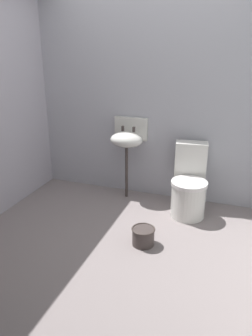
# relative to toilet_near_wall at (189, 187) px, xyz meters

# --- Properties ---
(ground_plane) EXTENTS (3.34, 2.98, 0.08)m
(ground_plane) POSITION_rel_toilet_near_wall_xyz_m (-0.54, -0.94, -0.36)
(ground_plane) COLOR gray
(wall_back) EXTENTS (3.34, 0.10, 2.34)m
(wall_back) POSITION_rel_toilet_near_wall_xyz_m (-0.54, 0.40, 0.85)
(wall_back) COLOR #ADADB6
(wall_back) RESTS_ON ground
(toilet_near_wall) EXTENTS (0.46, 0.64, 0.78)m
(toilet_near_wall) POSITION_rel_toilet_near_wall_xyz_m (0.00, 0.00, 0.00)
(toilet_near_wall) COLOR silver
(toilet_near_wall) RESTS_ON ground
(sink) EXTENTS (0.42, 0.35, 0.99)m
(sink) POSITION_rel_toilet_near_wall_xyz_m (-0.80, 0.19, 0.43)
(sink) COLOR #3F3634
(sink) RESTS_ON ground
(bucket) EXTENTS (0.23, 0.23, 0.18)m
(bucket) POSITION_rel_toilet_near_wall_xyz_m (-0.29, -0.80, -0.23)
(bucket) COLOR #3F3634
(bucket) RESTS_ON ground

